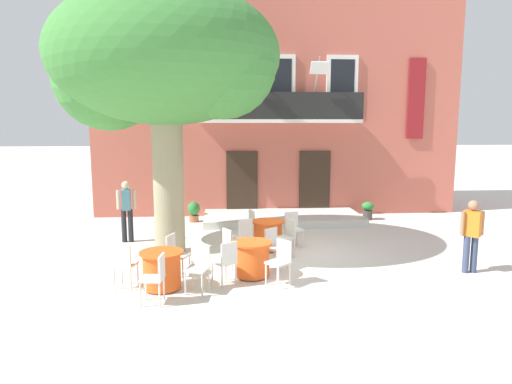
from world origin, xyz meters
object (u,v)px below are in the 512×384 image
Objects in this scene: cafe_chair_near_tree_0 at (281,259)px; cafe_chair_near_tree_3 at (226,260)px; cafe_chair_middle_2 at (255,224)px; plane_tree at (162,62)px; cafe_table_near_tree at (252,259)px; cafe_chair_near_tree_1 at (274,245)px; pedestrian_mid_plaza at (127,208)px; cafe_chair_front_0 at (124,262)px; cafe_table_middle at (268,235)px; cafe_chair_middle_3 at (243,233)px; cafe_chair_front_2 at (199,265)px; ground_planter_left at (194,211)px; cafe_chair_front_3 at (175,252)px; pedestrian_near_entrance at (472,232)px; cafe_chair_near_tree_2 at (231,245)px; cafe_chair_middle_1 at (293,227)px; cafe_chair_front_1 at (156,276)px; ground_planter_right at (368,210)px; cafe_chair_middle_0 at (287,235)px; cafe_table_front at (162,270)px.

cafe_chair_near_tree_3 is (-1.10, 0.02, 0.00)m from cafe_chair_near_tree_0.
plane_tree is at bearing -160.36° from cafe_chair_middle_2.
cafe_table_near_tree is at bearing 42.16° from cafe_chair_near_tree_3.
pedestrian_mid_plaza is (-3.78, 2.61, 0.43)m from cafe_chair_near_tree_1.
cafe_chair_front_0 is 0.54× the size of pedestrian_mid_plaza.
cafe_table_middle is at bearing 67.04° from cafe_chair_near_tree_3.
cafe_table_middle is at bearing 30.70° from cafe_chair_middle_3.
cafe_chair_front_2 is 6.48m from ground_planter_left.
cafe_chair_front_3 is 0.57× the size of pedestrian_near_entrance.
cafe_chair_front_0 is 7.36m from pedestrian_near_entrance.
cafe_chair_front_3 is at bearing 163.50° from cafe_chair_near_tree_0.
cafe_chair_middle_1 is (1.67, 1.75, 0.00)m from cafe_chair_near_tree_2.
cafe_chair_front_1 is at bearing -124.35° from cafe_table_middle.
cafe_chair_middle_2 is 1.00× the size of cafe_chair_front_1.
cafe_chair_middle_1 is (0.70, 0.28, 0.14)m from cafe_table_middle.
cafe_chair_front_3 reaches higher than cafe_table_middle.
cafe_chair_near_tree_3 is at bearing -128.73° from ground_planter_right.
cafe_chair_near_tree_2 and cafe_chair_near_tree_3 have the same top height.
plane_tree reaches higher than cafe_chair_middle_0.
cafe_chair_near_tree_3 is at bearing 179.01° from cafe_chair_near_tree_0.
cafe_chair_middle_3 is 2.69m from cafe_chair_front_2.
cafe_chair_front_0 is (-0.75, 0.09, 0.14)m from cafe_table_front.
cafe_chair_front_3 is 1.33× the size of ground_planter_left.
cafe_chair_front_3 is (-1.63, 0.12, 0.14)m from cafe_table_near_tree.
cafe_chair_near_tree_3 and cafe_chair_front_1 have the same top height.
cafe_table_front is at bearing -104.63° from cafe_chair_front_3.
cafe_chair_near_tree_0 and cafe_chair_middle_3 have the same top height.
cafe_chair_near_tree_3 is at bearing 0.46° from cafe_chair_front_0.
cafe_chair_near_tree_3 reaches higher than ground_planter_right.
pedestrian_mid_plaza is (-3.15, 1.44, 0.43)m from cafe_chair_middle_3.
cafe_chair_front_1 is at bearing -145.75° from cafe_chair_near_tree_3.
cafe_chair_front_0 is at bearing -142.80° from cafe_chair_middle_1.
pedestrian_mid_plaza is (-2.69, 3.66, 0.43)m from cafe_chair_near_tree_3.
ground_planter_right is (3.78, 6.10, -0.18)m from cafe_chair_near_tree_0.
cafe_chair_near_tree_0 reaches higher than cafe_table_middle.
cafe_chair_front_1 and cafe_chair_front_3 have the same top height.
cafe_chair_middle_1 is at bearing 44.24° from cafe_table_front.
cafe_chair_middle_3 is 1.00× the size of cafe_chair_front_3.
pedestrian_near_entrance reaches higher than cafe_chair_middle_0.
cafe_table_near_tree is 0.95× the size of cafe_chair_middle_0.
cafe_chair_middle_2 is 0.54× the size of pedestrian_mid_plaza.
cafe_chair_middle_2 and cafe_chair_front_0 have the same top height.
cafe_chair_middle_3 is (-0.11, 1.71, 0.14)m from cafe_table_near_tree.
cafe_table_near_tree is 4.56m from pedestrian_mid_plaza.
plane_tree is at bearing 77.82° from cafe_chair_front_0.
pedestrian_mid_plaza is (-2.83, 2.53, 0.43)m from cafe_chair_near_tree_2.
cafe_chair_near_tree_0 reaches higher than cafe_table_front.
cafe_chair_middle_2 reaches higher than cafe_table_near_tree.
pedestrian_near_entrance is at bearing -0.97° from cafe_table_near_tree.
cafe_chair_front_0 is at bearing -168.51° from cafe_table_near_tree.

